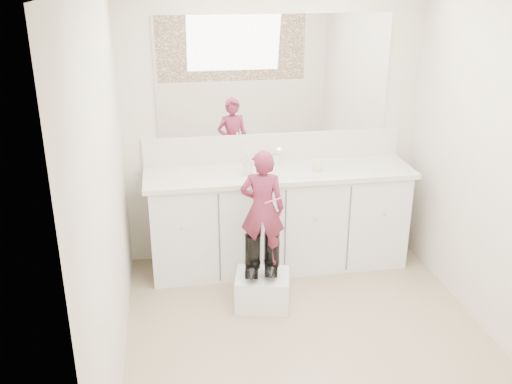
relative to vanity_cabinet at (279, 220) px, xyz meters
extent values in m
plane|color=#847756|center=(0.00, -1.23, -0.42)|extent=(3.00, 3.00, 0.00)
plane|color=beige|center=(0.00, 0.27, 0.77)|extent=(2.60, 0.00, 2.60)
plane|color=beige|center=(0.00, -2.73, 0.77)|extent=(2.60, 0.00, 2.60)
plane|color=beige|center=(-1.30, -1.23, 0.78)|extent=(0.00, 3.00, 3.00)
plane|color=beige|center=(1.30, -1.23, 0.78)|extent=(0.00, 3.00, 3.00)
cube|color=silver|center=(0.00, 0.00, 0.00)|extent=(2.20, 0.55, 0.85)
cube|color=beige|center=(0.00, -0.01, 0.45)|extent=(2.28, 0.58, 0.04)
cube|color=beige|center=(0.00, 0.26, 0.59)|extent=(2.28, 0.03, 0.25)
cube|color=white|center=(0.00, 0.26, 1.22)|extent=(2.00, 0.02, 1.00)
cube|color=#472819|center=(0.00, -2.71, 1.22)|extent=(2.00, 0.01, 1.20)
cylinder|color=silver|center=(0.00, 0.15, 0.52)|extent=(0.08, 0.08, 0.10)
imported|color=#F0E8C0|center=(0.31, -0.07, 0.51)|extent=(0.14, 0.14, 0.10)
imported|color=beige|center=(-0.28, -0.05, 0.56)|extent=(0.09, 0.09, 0.18)
cube|color=silver|center=(-0.26, -0.64, -0.29)|extent=(0.48, 0.42, 0.26)
imported|color=#B23659|center=(-0.26, -0.62, 0.39)|extent=(0.37, 0.28, 0.91)
cylinder|color=pink|center=(-0.19, -0.70, 0.49)|extent=(0.14, 0.04, 0.06)
camera|label=1|loc=(-0.94, -4.46, 2.07)|focal=40.00mm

